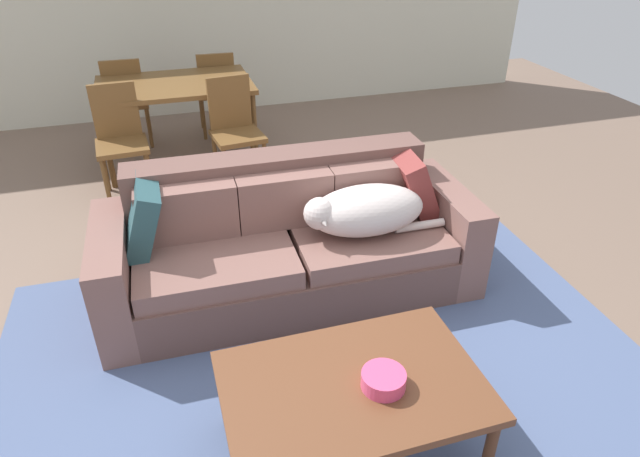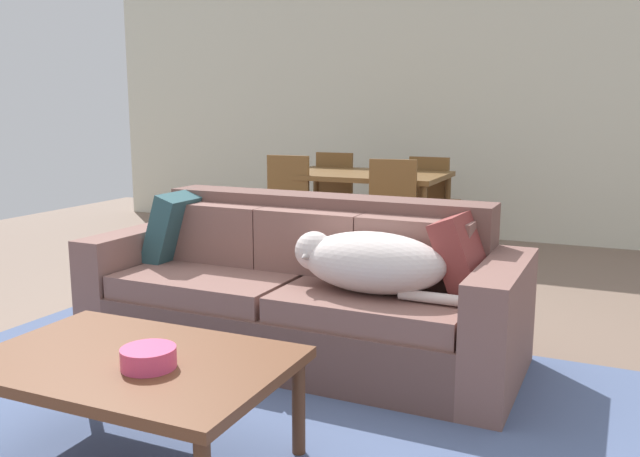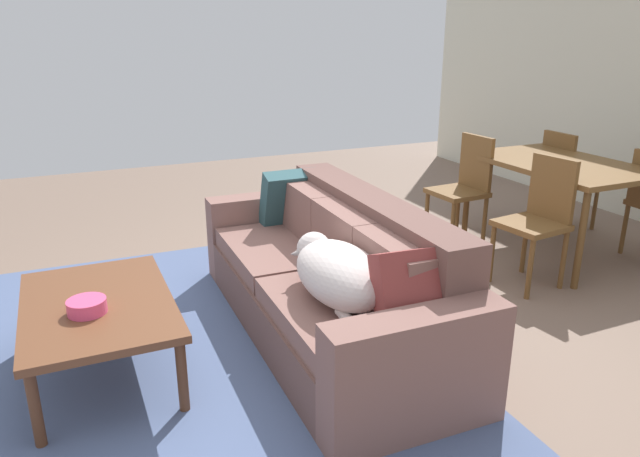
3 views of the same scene
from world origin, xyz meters
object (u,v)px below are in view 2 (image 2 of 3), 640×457
at_px(throw_pillow_by_left_arm, 177,227).
at_px(dining_table, 364,181).
at_px(dining_chair_near_left, 283,206).
at_px(dining_chair_far_right, 432,198).
at_px(bowl_on_coffee_table, 149,358).
at_px(dining_chair_far_left, 339,194).
at_px(couch, 303,294).
at_px(dining_chair_near_right, 390,214).
at_px(dog_on_left_cushion, 368,262).
at_px(coffee_table, 133,369).
at_px(throw_pillow_by_right_arm, 465,255).

distance_m(throw_pillow_by_left_arm, dining_table, 2.18).
distance_m(dining_chair_near_left, dining_chair_far_right, 1.46).
bearing_deg(bowl_on_coffee_table, dining_table, 98.59).
relative_size(dining_chair_near_left, dining_chair_far_left, 1.03).
relative_size(throw_pillow_by_left_arm, dining_chair_far_right, 0.47).
bearing_deg(couch, dining_chair_near_right, 92.97).
xyz_separation_m(dog_on_left_cushion, dining_table, (-0.90, 2.39, 0.11)).
bearing_deg(dining_table, dining_chair_near_right, -54.84).
xyz_separation_m(couch, bowl_on_coffee_table, (0.06, -1.35, 0.14)).
bearing_deg(coffee_table, dog_on_left_cushion, 67.33).
distance_m(throw_pillow_by_right_arm, dining_table, 2.55).
bearing_deg(couch, dining_table, 103.29).
height_order(coffee_table, dining_chair_far_right, dining_chair_far_right).
relative_size(throw_pillow_by_right_arm, dining_chair_far_right, 0.45).
distance_m(bowl_on_coffee_table, dining_table, 3.62).
bearing_deg(coffee_table, throw_pillow_by_left_arm, 119.87).
distance_m(dog_on_left_cushion, dining_table, 2.55).
height_order(dog_on_left_cushion, dining_table, dining_table).
bearing_deg(couch, coffee_table, -91.00).
xyz_separation_m(throw_pillow_by_left_arm, dining_chair_far_left, (-0.09, 2.67, -0.12)).
height_order(coffee_table, bowl_on_coffee_table, bowl_on_coffee_table).
bearing_deg(dining_chair_far_right, dining_chair_near_left, 52.54).
bearing_deg(dining_chair_near_right, couch, -94.99).
relative_size(couch, dining_chair_far_right, 2.64).
height_order(bowl_on_coffee_table, dining_chair_far_right, dining_chair_far_right).
xyz_separation_m(throw_pillow_by_right_arm, dining_table, (-1.31, 2.19, 0.08)).
bearing_deg(bowl_on_coffee_table, throw_pillow_by_left_arm, 122.37).
xyz_separation_m(coffee_table, dining_chair_near_right, (0.00, 2.91, 0.13)).
distance_m(dog_on_left_cushion, bowl_on_coffee_table, 1.24).
xyz_separation_m(throw_pillow_by_left_arm, dining_table, (0.36, 2.15, 0.08)).
distance_m(throw_pillow_by_left_arm, coffee_table, 1.59).
height_order(throw_pillow_by_left_arm, dining_table, throw_pillow_by_left_arm).
bearing_deg(dining_table, couch, -77.91).
bearing_deg(throw_pillow_by_left_arm, dining_chair_far_left, 91.86).
height_order(throw_pillow_by_left_arm, dining_chair_far_left, dining_chair_far_left).
relative_size(dog_on_left_cushion, dining_chair_near_left, 0.95).
bearing_deg(dining_chair_far_left, dining_table, 130.78).
height_order(bowl_on_coffee_table, dining_chair_far_left, dining_chair_far_left).
height_order(dining_table, dining_chair_far_right, dining_chair_far_right).
xyz_separation_m(coffee_table, bowl_on_coffee_table, (0.11, -0.05, 0.08)).
distance_m(couch, dining_chair_near_right, 1.63).
bearing_deg(dog_on_left_cushion, dining_chair_far_right, 99.96).
distance_m(dog_on_left_cushion, throw_pillow_by_right_arm, 0.46).
bearing_deg(dining_chair_near_left, dining_chair_far_left, 83.74).
xyz_separation_m(throw_pillow_by_left_arm, dining_chair_near_right, (0.78, 1.55, -0.10)).
bearing_deg(coffee_table, dining_chair_near_left, 107.20).
bearing_deg(coffee_table, dining_chair_far_left, 102.17).
xyz_separation_m(dining_table, dining_chair_near_right, (0.43, -0.60, -0.17)).
relative_size(bowl_on_coffee_table, dining_chair_near_right, 0.21).
distance_m(throw_pillow_by_left_arm, bowl_on_coffee_table, 1.69).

